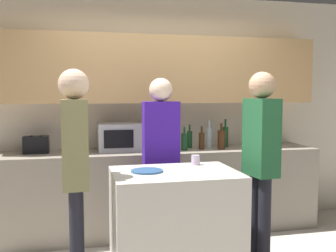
{
  "coord_description": "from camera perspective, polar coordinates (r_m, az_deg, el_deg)",
  "views": [
    {
      "loc": [
        -0.88,
        -2.85,
        1.56
      ],
      "look_at": [
        -0.12,
        0.45,
        1.28
      ],
      "focal_mm": 42.0,
      "sensor_mm": 36.0,
      "label": 1
    }
  ],
  "objects": [
    {
      "name": "back_wall",
      "position": [
        4.6,
        -1.95,
        4.49
      ],
      "size": [
        6.4,
        0.4,
        2.7
      ],
      "color": "beige",
      "rests_on": "ground_plane"
    },
    {
      "name": "back_counter",
      "position": [
        4.47,
        -1.24,
        -9.42
      ],
      "size": [
        3.6,
        0.62,
        0.93
      ],
      "color": "gray",
      "rests_on": "ground_plane"
    },
    {
      "name": "kitchen_island",
      "position": [
        3.33,
        0.99,
        -14.45
      ],
      "size": [
        1.01,
        0.73,
        0.93
      ],
      "color": "beige",
      "rests_on": "ground_plane"
    },
    {
      "name": "microwave",
      "position": [
        4.37,
        -6.76,
        -1.59
      ],
      "size": [
        0.52,
        0.39,
        0.3
      ],
      "color": "#B7BABC",
      "rests_on": "back_counter"
    },
    {
      "name": "toaster",
      "position": [
        4.38,
        -18.59,
        -2.58
      ],
      "size": [
        0.26,
        0.16,
        0.18
      ],
      "color": "black",
      "rests_on": "back_counter"
    },
    {
      "name": "potted_plant",
      "position": [
        4.82,
        12.91,
        -0.51
      ],
      "size": [
        0.14,
        0.14,
        0.4
      ],
      "color": "brown",
      "rests_on": "back_counter"
    },
    {
      "name": "bottle_0",
      "position": [
        4.36,
        2.4,
        -2.24
      ],
      "size": [
        0.07,
        0.07,
        0.26
      ],
      "color": "#194723",
      "rests_on": "back_counter"
    },
    {
      "name": "bottle_1",
      "position": [
        4.55,
        3.14,
        -1.91
      ],
      "size": [
        0.06,
        0.06,
        0.27
      ],
      "color": "#194723",
      "rests_on": "back_counter"
    },
    {
      "name": "bottle_2",
      "position": [
        4.44,
        4.89,
        -2.11
      ],
      "size": [
        0.06,
        0.06,
        0.26
      ],
      "color": "#472814",
      "rests_on": "back_counter"
    },
    {
      "name": "bottle_3",
      "position": [
        4.58,
        6.03,
        -1.62
      ],
      "size": [
        0.06,
        0.06,
        0.32
      ],
      "color": "silver",
      "rests_on": "back_counter"
    },
    {
      "name": "bottle_4",
      "position": [
        4.49,
        7.74,
        -1.9
      ],
      "size": [
        0.09,
        0.09,
        0.3
      ],
      "color": "#472814",
      "rests_on": "back_counter"
    },
    {
      "name": "bottle_5",
      "position": [
        4.67,
        8.32,
        -1.49
      ],
      "size": [
        0.07,
        0.07,
        0.33
      ],
      "color": "#194723",
      "rests_on": "back_counter"
    },
    {
      "name": "plate_on_island",
      "position": [
        3.19,
        -3.07,
        -6.53
      ],
      "size": [
        0.26,
        0.26,
        0.01
      ],
      "color": "#2D5684",
      "rests_on": "kitchen_island"
    },
    {
      "name": "cup_0",
      "position": [
        3.5,
        4.01,
        -4.93
      ],
      "size": [
        0.08,
        0.08,
        0.09
      ],
      "color": "silver",
      "rests_on": "kitchen_island"
    },
    {
      "name": "person_left",
      "position": [
        3.52,
        13.32,
        -3.75
      ],
      "size": [
        0.23,
        0.35,
        1.74
      ],
      "rotation": [
        0.0,
        0.0,
        -4.63
      ],
      "color": "black",
      "rests_on": "ground_plane"
    },
    {
      "name": "person_center",
      "position": [
        3.08,
        -13.32,
        -4.97
      ],
      "size": [
        0.23,
        0.34,
        1.74
      ],
      "rotation": [
        0.0,
        0.0,
        -1.55
      ],
      "color": "black",
      "rests_on": "ground_plane"
    },
    {
      "name": "person_right",
      "position": [
        3.8,
        -1.03,
        -3.41
      ],
      "size": [
        0.34,
        0.22,
        1.71
      ],
      "rotation": [
        0.0,
        0.0,
        -3.17
      ],
      "color": "black",
      "rests_on": "ground_plane"
    }
  ]
}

